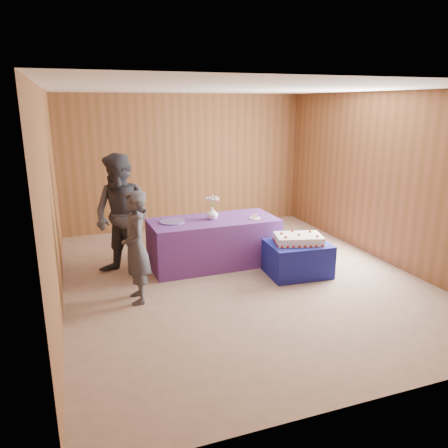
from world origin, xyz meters
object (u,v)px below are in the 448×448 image
sheet_cake (298,239)px  guest_right (122,217)px  cake_table (298,259)px  serving_table (213,242)px  guest_left (136,248)px  vase (212,213)px

sheet_cake → guest_right: 2.62m
cake_table → sheet_cake: bearing=81.3°
serving_table → sheet_cake: 1.36m
guest_left → vase: bearing=125.5°
cake_table → serving_table: (-1.06, 0.84, 0.12)m
guest_right → sheet_cake: bearing=26.7°
cake_table → sheet_cake: sheet_cake is taller
cake_table → guest_left: (-2.42, -0.09, 0.48)m
guest_left → guest_right: guest_right is taller
vase → guest_left: size_ratio=0.13×
guest_left → guest_right: bearing=-176.4°
sheet_cake → guest_left: size_ratio=0.55×
serving_table → sheet_cake: serving_table is taller
cake_table → sheet_cake: 0.31m
cake_table → vase: 1.49m
vase → guest_left: 1.65m
cake_table → guest_right: 2.68m
cake_table → guest_left: 2.47m
serving_table → guest_right: size_ratio=1.09×
vase → guest_right: 1.40m
cake_table → guest_left: bearing=-174.1°
sheet_cake → guest_right: bearing=176.6°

